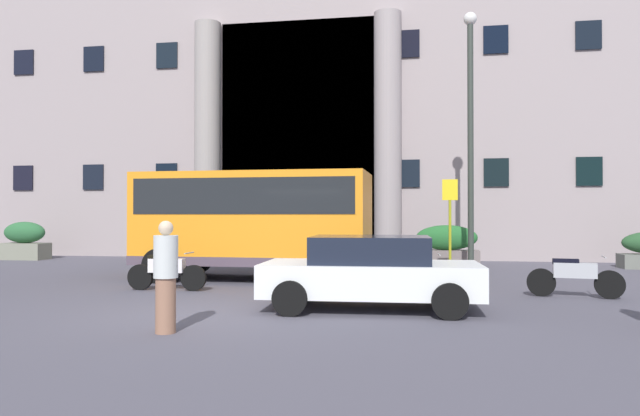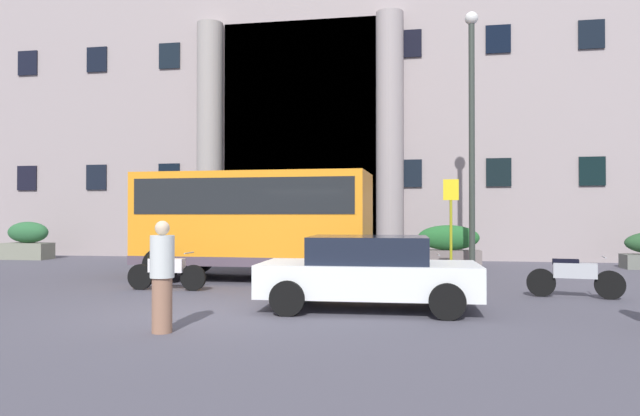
{
  "view_description": "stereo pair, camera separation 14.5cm",
  "coord_description": "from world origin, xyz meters",
  "px_view_note": "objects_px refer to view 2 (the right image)",
  "views": [
    {
      "loc": [
        3.66,
        -9.77,
        1.77
      ],
      "look_at": [
        1.23,
        4.77,
        1.93
      ],
      "focal_mm": 32.56,
      "sensor_mm": 36.0,
      "label": 1
    },
    {
      "loc": [
        3.8,
        -9.75,
        1.77
      ],
      "look_at": [
        1.23,
        4.77,
        1.93
      ],
      "focal_mm": 32.56,
      "sensor_mm": 36.0,
      "label": 2
    }
  ],
  "objects_px": {
    "bus_stop_sign": "(451,216)",
    "motorcycle_near_kerb": "(165,271)",
    "pedestrian_woman_with_bag": "(162,276)",
    "hedge_planter_west": "(166,242)",
    "hedge_planter_far_east": "(448,246)",
    "parked_sedan_second": "(369,272)",
    "scooter_by_planter": "(410,273)",
    "lamppost_plaza_centre": "(472,121)",
    "hedge_planter_entrance_left": "(269,243)",
    "hedge_planter_east": "(28,241)",
    "orange_minibus": "(255,216)",
    "motorcycle_far_end": "(573,276)"
  },
  "relations": [
    {
      "from": "hedge_planter_entrance_left",
      "to": "hedge_planter_east",
      "type": "distance_m",
      "value": 9.91
    },
    {
      "from": "hedge_planter_east",
      "to": "lamppost_plaza_centre",
      "type": "height_order",
      "value": "lamppost_plaza_centre"
    },
    {
      "from": "parked_sedan_second",
      "to": "pedestrian_woman_with_bag",
      "type": "height_order",
      "value": "pedestrian_woman_with_bag"
    },
    {
      "from": "pedestrian_woman_with_bag",
      "to": "motorcycle_near_kerb",
      "type": "bearing_deg",
      "value": -167.31
    },
    {
      "from": "orange_minibus",
      "to": "lamppost_plaza_centre",
      "type": "xyz_separation_m",
      "value": [
        5.96,
        2.73,
        2.87
      ]
    },
    {
      "from": "motorcycle_far_end",
      "to": "parked_sedan_second",
      "type": "bearing_deg",
      "value": -142.42
    },
    {
      "from": "hedge_planter_far_east",
      "to": "hedge_planter_west",
      "type": "bearing_deg",
      "value": 179.42
    },
    {
      "from": "bus_stop_sign",
      "to": "hedge_planter_entrance_left",
      "type": "distance_m",
      "value": 7.13
    },
    {
      "from": "hedge_planter_west",
      "to": "parked_sedan_second",
      "type": "height_order",
      "value": "hedge_planter_west"
    },
    {
      "from": "hedge_planter_west",
      "to": "motorcycle_near_kerb",
      "type": "distance_m",
      "value": 8.63
    },
    {
      "from": "bus_stop_sign",
      "to": "motorcycle_near_kerb",
      "type": "bearing_deg",
      "value": -146.97
    },
    {
      "from": "hedge_planter_entrance_left",
      "to": "motorcycle_near_kerb",
      "type": "distance_m",
      "value": 7.61
    },
    {
      "from": "hedge_planter_far_east",
      "to": "pedestrian_woman_with_bag",
      "type": "distance_m",
      "value": 13.18
    },
    {
      "from": "hedge_planter_far_east",
      "to": "lamppost_plaza_centre",
      "type": "height_order",
      "value": "lamppost_plaza_centre"
    },
    {
      "from": "parked_sedan_second",
      "to": "scooter_by_planter",
      "type": "height_order",
      "value": "parked_sedan_second"
    },
    {
      "from": "orange_minibus",
      "to": "hedge_planter_west",
      "type": "xyz_separation_m",
      "value": [
        -5.05,
        5.3,
        -0.98
      ]
    },
    {
      "from": "hedge_planter_far_east",
      "to": "motorcycle_far_end",
      "type": "bearing_deg",
      "value": -72.98
    },
    {
      "from": "bus_stop_sign",
      "to": "lamppost_plaza_centre",
      "type": "relative_size",
      "value": 0.35
    },
    {
      "from": "hedge_planter_far_east",
      "to": "scooter_by_planter",
      "type": "bearing_deg",
      "value": -98.98
    },
    {
      "from": "hedge_planter_east",
      "to": "lamppost_plaza_centre",
      "type": "relative_size",
      "value": 0.23
    },
    {
      "from": "hedge_planter_west",
      "to": "pedestrian_woman_with_bag",
      "type": "height_order",
      "value": "pedestrian_woman_with_bag"
    },
    {
      "from": "motorcycle_far_end",
      "to": "scooter_by_planter",
      "type": "relative_size",
      "value": 0.97
    },
    {
      "from": "bus_stop_sign",
      "to": "motorcycle_near_kerb",
      "type": "xyz_separation_m",
      "value": [
        -6.74,
        -4.38,
        -1.26
      ]
    },
    {
      "from": "orange_minibus",
      "to": "hedge_planter_east",
      "type": "relative_size",
      "value": 3.47
    },
    {
      "from": "hedge_planter_west",
      "to": "hedge_planter_east",
      "type": "bearing_deg",
      "value": 179.81
    },
    {
      "from": "hedge_planter_far_east",
      "to": "motorcycle_far_end",
      "type": "relative_size",
      "value": 1.13
    },
    {
      "from": "hedge_planter_east",
      "to": "hedge_planter_entrance_left",
      "type": "bearing_deg",
      "value": -1.49
    },
    {
      "from": "lamppost_plaza_centre",
      "to": "hedge_planter_entrance_left",
      "type": "bearing_deg",
      "value": 161.52
    },
    {
      "from": "hedge_planter_west",
      "to": "pedestrian_woman_with_bag",
      "type": "xyz_separation_m",
      "value": [
        5.7,
        -12.41,
        0.11
      ]
    },
    {
      "from": "hedge_planter_far_east",
      "to": "parked_sedan_second",
      "type": "bearing_deg",
      "value": -100.96
    },
    {
      "from": "scooter_by_planter",
      "to": "pedestrian_woman_with_bag",
      "type": "relative_size",
      "value": 1.2
    },
    {
      "from": "scooter_by_planter",
      "to": "pedestrian_woman_with_bag",
      "type": "xyz_separation_m",
      "value": [
        -3.55,
        -4.96,
        0.39
      ]
    },
    {
      "from": "hedge_planter_east",
      "to": "parked_sedan_second",
      "type": "height_order",
      "value": "hedge_planter_east"
    },
    {
      "from": "hedge_planter_entrance_left",
      "to": "motorcycle_far_end",
      "type": "xyz_separation_m",
      "value": [
        8.61,
        -7.25,
        -0.27
      ]
    },
    {
      "from": "bus_stop_sign",
      "to": "scooter_by_planter",
      "type": "relative_size",
      "value": 1.39
    },
    {
      "from": "hedge_planter_east",
      "to": "orange_minibus",
      "type": "bearing_deg",
      "value": -26.0
    },
    {
      "from": "motorcycle_near_kerb",
      "to": "lamppost_plaza_centre",
      "type": "distance_m",
      "value": 9.98
    },
    {
      "from": "bus_stop_sign",
      "to": "hedge_planter_far_east",
      "type": "distance_m",
      "value": 3.51
    },
    {
      "from": "motorcycle_near_kerb",
      "to": "pedestrian_woman_with_bag",
      "type": "height_order",
      "value": "pedestrian_woman_with_bag"
    },
    {
      "from": "pedestrian_woman_with_bag",
      "to": "lamppost_plaza_centre",
      "type": "distance_m",
      "value": 11.8
    },
    {
      "from": "orange_minibus",
      "to": "hedge_planter_entrance_left",
      "type": "xyz_separation_m",
      "value": [
        -0.98,
        5.06,
        -0.99
      ]
    },
    {
      "from": "scooter_by_planter",
      "to": "bus_stop_sign",
      "type": "bearing_deg",
      "value": 72.39
    },
    {
      "from": "hedge_planter_entrance_left",
      "to": "hedge_planter_far_east",
      "type": "xyz_separation_m",
      "value": [
        6.35,
        0.13,
        -0.05
      ]
    },
    {
      "from": "orange_minibus",
      "to": "scooter_by_planter",
      "type": "xyz_separation_m",
      "value": [
        4.21,
        -2.15,
        -1.26
      ]
    },
    {
      "from": "motorcycle_near_kerb",
      "to": "pedestrian_woman_with_bag",
      "type": "relative_size",
      "value": 1.14
    },
    {
      "from": "hedge_planter_far_east",
      "to": "lamppost_plaza_centre",
      "type": "xyz_separation_m",
      "value": [
        0.59,
        -2.46,
        3.91
      ]
    },
    {
      "from": "hedge_planter_far_east",
      "to": "scooter_by_planter",
      "type": "xyz_separation_m",
      "value": [
        -1.16,
        -7.34,
        -0.22
      ]
    },
    {
      "from": "hedge_planter_west",
      "to": "lamppost_plaza_centre",
      "type": "xyz_separation_m",
      "value": [
        11.01,
        -2.56,
        3.85
      ]
    },
    {
      "from": "hedge_planter_far_east",
      "to": "pedestrian_woman_with_bag",
      "type": "bearing_deg",
      "value": -110.97
    },
    {
      "from": "orange_minibus",
      "to": "hedge_planter_east",
      "type": "distance_m",
      "value": 12.16
    }
  ]
}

